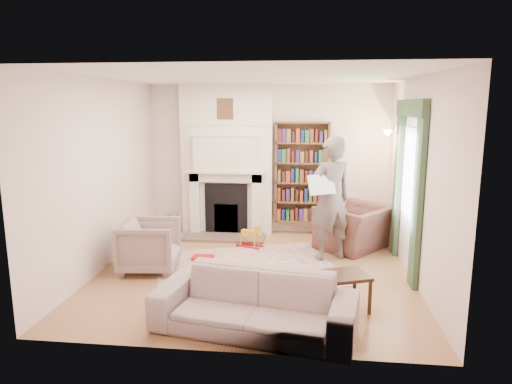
# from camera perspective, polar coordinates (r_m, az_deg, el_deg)

# --- Properties ---
(floor) EXTENTS (4.50, 4.50, 0.00)m
(floor) POSITION_cam_1_polar(r_m,az_deg,el_deg) (6.84, -0.24, -9.90)
(floor) COLOR #985E3C
(floor) RESTS_ON ground
(ceiling) EXTENTS (4.50, 4.50, 0.00)m
(ceiling) POSITION_cam_1_polar(r_m,az_deg,el_deg) (6.41, -0.26, 14.22)
(ceiling) COLOR white
(ceiling) RESTS_ON wall_back
(wall_back) EXTENTS (4.50, 0.00, 4.50)m
(wall_back) POSITION_cam_1_polar(r_m,az_deg,el_deg) (8.69, 1.50, 4.09)
(wall_back) COLOR white
(wall_back) RESTS_ON floor
(wall_front) EXTENTS (4.50, 0.00, 4.50)m
(wall_front) POSITION_cam_1_polar(r_m,az_deg,el_deg) (4.29, -3.81, -2.97)
(wall_front) COLOR white
(wall_front) RESTS_ON floor
(wall_left) EXTENTS (0.00, 4.50, 4.50)m
(wall_left) POSITION_cam_1_polar(r_m,az_deg,el_deg) (7.10, -18.60, 1.99)
(wall_left) COLOR white
(wall_left) RESTS_ON floor
(wall_right) EXTENTS (0.00, 4.50, 4.50)m
(wall_right) POSITION_cam_1_polar(r_m,az_deg,el_deg) (6.60, 19.53, 1.31)
(wall_right) COLOR white
(wall_right) RESTS_ON floor
(fireplace) EXTENTS (1.70, 0.58, 2.80)m
(fireplace) POSITION_cam_1_polar(r_m,az_deg,el_deg) (8.60, -3.61, 3.90)
(fireplace) COLOR white
(fireplace) RESTS_ON floor
(bookcase) EXTENTS (1.00, 0.24, 1.85)m
(bookcase) POSITION_cam_1_polar(r_m,az_deg,el_deg) (8.56, 5.76, 2.41)
(bookcase) COLOR brown
(bookcase) RESTS_ON floor
(window) EXTENTS (0.02, 0.90, 1.30)m
(window) POSITION_cam_1_polar(r_m,az_deg,el_deg) (6.98, 18.71, 2.26)
(window) COLOR silver
(window) RESTS_ON wall_right
(curtain_left) EXTENTS (0.07, 0.32, 2.40)m
(curtain_left) POSITION_cam_1_polar(r_m,az_deg,el_deg) (6.34, 19.57, -0.91)
(curtain_left) COLOR #2E432B
(curtain_left) RESTS_ON floor
(curtain_right) EXTENTS (0.07, 0.32, 2.40)m
(curtain_right) POSITION_cam_1_polar(r_m,az_deg,el_deg) (7.69, 17.28, 1.20)
(curtain_right) COLOR #2E432B
(curtain_right) RESTS_ON floor
(pelmet) EXTENTS (0.09, 1.70, 0.24)m
(pelmet) POSITION_cam_1_polar(r_m,az_deg,el_deg) (6.90, 18.82, 9.92)
(pelmet) COLOR #2E432B
(pelmet) RESTS_ON wall_right
(wall_sconce) EXTENTS (0.20, 0.24, 0.24)m
(wall_sconce) POSITION_cam_1_polar(r_m,az_deg,el_deg) (7.97, 15.83, 6.68)
(wall_sconce) COLOR gold
(wall_sconce) RESTS_ON wall_right
(rug) EXTENTS (3.16, 2.78, 0.01)m
(rug) POSITION_cam_1_polar(r_m,az_deg,el_deg) (6.97, -1.27, -9.43)
(rug) COLOR beige
(rug) RESTS_ON floor
(armchair_reading) EXTENTS (1.49, 1.51, 0.74)m
(armchair_reading) POSITION_cam_1_polar(r_m,az_deg,el_deg) (7.96, 12.22, -4.34)
(armchair_reading) COLOR #452624
(armchair_reading) RESTS_ON floor
(armchair_left) EXTENTS (0.91, 0.89, 0.76)m
(armchair_left) POSITION_cam_1_polar(r_m,az_deg,el_deg) (6.96, -13.16, -6.53)
(armchair_left) COLOR #BAA899
(armchair_left) RESTS_ON floor
(sofa) EXTENTS (2.29, 1.22, 0.63)m
(sofa) POSITION_cam_1_polar(r_m,az_deg,el_deg) (5.07, -0.22, -13.72)
(sofa) COLOR #B4AB95
(sofa) RESTS_ON floor
(man_reading) EXTENTS (0.85, 0.75, 1.96)m
(man_reading) POSITION_cam_1_polar(r_m,az_deg,el_deg) (7.21, 9.31, -0.86)
(man_reading) COLOR #60544C
(man_reading) RESTS_ON floor
(newspaper) EXTENTS (0.45, 0.32, 0.30)m
(newspaper) POSITION_cam_1_polar(r_m,az_deg,el_deg) (6.96, 8.21, 0.93)
(newspaper) COLOR white
(newspaper) RESTS_ON man_reading
(coffee_table) EXTENTS (0.82, 0.67, 0.45)m
(coffee_table) POSITION_cam_1_polar(r_m,az_deg,el_deg) (5.65, 10.16, -12.24)
(coffee_table) COLOR #311B11
(coffee_table) RESTS_ON floor
(paraffin_heater) EXTENTS (0.29, 0.29, 0.55)m
(paraffin_heater) POSITION_cam_1_polar(r_m,az_deg,el_deg) (8.27, -10.43, -4.38)
(paraffin_heater) COLOR #9B9EA2
(paraffin_heater) RESTS_ON floor
(rocking_horse) EXTENTS (0.49, 0.34, 0.40)m
(rocking_horse) POSITION_cam_1_polar(r_m,az_deg,el_deg) (7.88, -0.81, -5.53)
(rocking_horse) COLOR gold
(rocking_horse) RESTS_ON rug
(board_game) EXTENTS (0.51, 0.51, 0.03)m
(board_game) POSITION_cam_1_polar(r_m,az_deg,el_deg) (6.57, -4.17, -10.57)
(board_game) COLOR #D4D44B
(board_game) RESTS_ON rug
(game_box_lid) EXTENTS (0.33, 0.22, 0.05)m
(game_box_lid) POSITION_cam_1_polar(r_m,az_deg,el_deg) (7.36, -6.66, -8.16)
(game_box_lid) COLOR #9D1611
(game_box_lid) RESTS_ON rug
(comic_annuals) EXTENTS (0.43, 0.49, 0.02)m
(comic_annuals) POSITION_cam_1_polar(r_m,az_deg,el_deg) (6.34, 1.34, -11.45)
(comic_annuals) COLOR red
(comic_annuals) RESTS_ON rug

